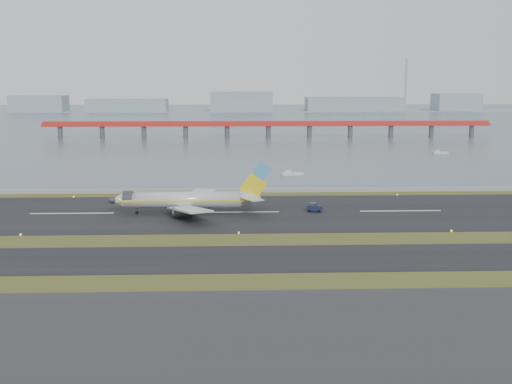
# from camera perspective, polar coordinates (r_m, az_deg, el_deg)

# --- Properties ---
(ground) EXTENTS (1000.00, 1000.00, 0.00)m
(ground) POSITION_cam_1_polar(r_m,az_deg,el_deg) (126.80, -1.50, -4.52)
(ground) COLOR #3D4B1A
(ground) RESTS_ON ground
(apron_strip) EXTENTS (1000.00, 50.00, 0.10)m
(apron_strip) POSITION_cam_1_polar(r_m,az_deg,el_deg) (74.65, -0.98, -14.81)
(apron_strip) COLOR #2B2B2E
(apron_strip) RESTS_ON ground
(taxiway_strip) EXTENTS (1000.00, 18.00, 0.10)m
(taxiway_strip) POSITION_cam_1_polar(r_m,az_deg,el_deg) (115.19, -1.43, -5.95)
(taxiway_strip) COLOR black
(taxiway_strip) RESTS_ON ground
(runway_strip) EXTENTS (1000.00, 45.00, 0.10)m
(runway_strip) POSITION_cam_1_polar(r_m,az_deg,el_deg) (156.06, -1.64, -1.82)
(runway_strip) COLOR black
(runway_strip) RESTS_ON ground
(seawall) EXTENTS (1000.00, 2.50, 1.00)m
(seawall) POSITION_cam_1_polar(r_m,az_deg,el_deg) (185.48, -1.73, 0.15)
(seawall) COLOR gray
(seawall) RESTS_ON ground
(bay_water) EXTENTS (1400.00, 800.00, 1.30)m
(bay_water) POSITION_cam_1_polar(r_m,az_deg,el_deg) (583.79, -2.05, 6.54)
(bay_water) COLOR #435460
(bay_water) RESTS_ON ground
(red_pier) EXTENTS (260.00, 5.00, 10.20)m
(red_pier) POSITION_cam_1_polar(r_m,az_deg,el_deg) (374.33, 1.11, 5.96)
(red_pier) COLOR red
(red_pier) RESTS_ON ground
(far_shoreline) EXTENTS (1400.00, 80.00, 60.50)m
(far_shoreline) POSITION_cam_1_polar(r_m,az_deg,el_deg) (743.54, -1.03, 7.67)
(far_shoreline) COLOR #8B9AA4
(far_shoreline) RESTS_ON ground
(airliner) EXTENTS (38.52, 32.89, 12.80)m
(airliner) POSITION_cam_1_polar(r_m,az_deg,el_deg) (154.36, -5.98, -0.70)
(airliner) COLOR silver
(airliner) RESTS_ON ground
(pushback_tug) EXTENTS (3.93, 2.91, 2.25)m
(pushback_tug) POSITION_cam_1_polar(r_m,az_deg,el_deg) (156.99, 5.21, -1.40)
(pushback_tug) COLOR #141B37
(pushback_tug) RESTS_ON ground
(workboat_near) EXTENTS (7.97, 3.69, 1.86)m
(workboat_near) POSITION_cam_1_polar(r_m,az_deg,el_deg) (219.76, 3.18, 1.64)
(workboat_near) COLOR silver
(workboat_near) RESTS_ON ground
(workboat_far) EXTENTS (7.43, 3.63, 1.73)m
(workboat_far) POSITION_cam_1_polar(r_m,az_deg,el_deg) (298.68, 16.01, 3.38)
(workboat_far) COLOR silver
(workboat_far) RESTS_ON ground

